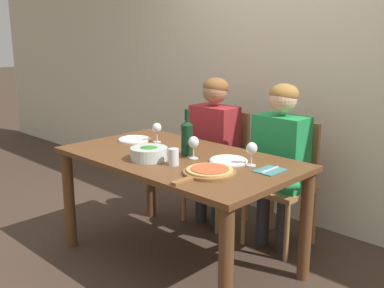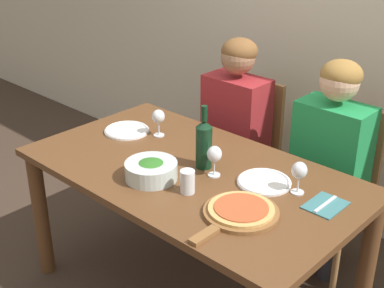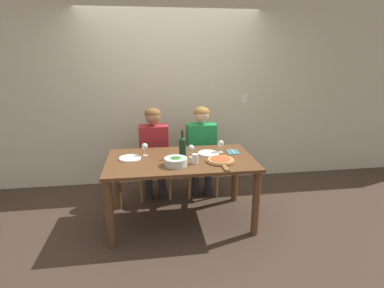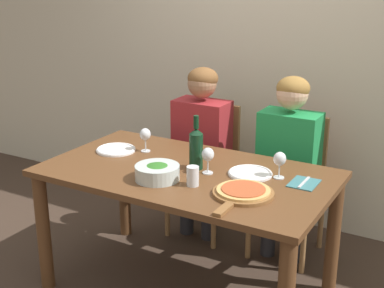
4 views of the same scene
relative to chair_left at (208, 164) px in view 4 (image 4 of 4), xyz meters
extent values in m
plane|color=#3D2D23|center=(0.28, -0.79, -0.51)|extent=(40.00, 40.00, 0.00)
cube|color=beige|center=(0.28, 0.45, 0.84)|extent=(10.00, 0.05, 2.70)
cube|color=brown|center=(0.28, -0.79, 0.25)|extent=(1.64, 0.92, 0.04)
cylinder|color=brown|center=(-0.48, -1.19, -0.14)|extent=(0.08, 0.08, 0.74)
cylinder|color=brown|center=(-0.48, -0.39, -0.14)|extent=(0.08, 0.08, 0.74)
cylinder|color=brown|center=(1.05, -0.39, -0.14)|extent=(0.08, 0.08, 0.74)
cube|color=#9E7042|center=(0.00, -0.08, -0.06)|extent=(0.42, 0.42, 0.04)
cube|color=#9E7042|center=(0.00, 0.12, 0.19)|extent=(0.38, 0.03, 0.47)
cylinder|color=#9E7042|center=(-0.19, -0.27, -0.29)|extent=(0.04, 0.04, 0.43)
cylinder|color=#9E7042|center=(0.19, -0.27, -0.29)|extent=(0.04, 0.04, 0.43)
cylinder|color=#9E7042|center=(-0.19, 0.11, -0.29)|extent=(0.04, 0.04, 0.43)
cylinder|color=#9E7042|center=(0.19, 0.11, -0.29)|extent=(0.04, 0.04, 0.43)
cube|color=#9E7042|center=(0.64, -0.08, -0.06)|extent=(0.42, 0.42, 0.04)
cube|color=#9E7042|center=(0.64, 0.12, 0.19)|extent=(0.38, 0.03, 0.47)
cylinder|color=#9E7042|center=(0.45, -0.27, -0.29)|extent=(0.04, 0.04, 0.43)
cylinder|color=#9E7042|center=(0.83, -0.27, -0.29)|extent=(0.04, 0.04, 0.43)
cylinder|color=#9E7042|center=(0.45, 0.11, -0.29)|extent=(0.04, 0.04, 0.43)
cylinder|color=#9E7042|center=(0.83, 0.11, -0.29)|extent=(0.04, 0.04, 0.43)
cylinder|color=#28282D|center=(-0.09, -0.16, -0.28)|extent=(0.10, 0.10, 0.47)
cylinder|color=#28282D|center=(0.09, -0.16, -0.28)|extent=(0.10, 0.10, 0.47)
cube|color=maroon|center=(0.00, -0.10, 0.23)|extent=(0.38, 0.22, 0.54)
cylinder|color=maroon|center=(-0.20, -0.34, 0.08)|extent=(0.07, 0.31, 0.14)
cylinder|color=maroon|center=(0.20, -0.34, 0.08)|extent=(0.07, 0.31, 0.14)
sphere|color=#9E7051|center=(0.00, -0.10, 0.62)|extent=(0.20, 0.20, 0.20)
ellipsoid|color=brown|center=(0.00, -0.09, 0.65)|extent=(0.21, 0.21, 0.15)
cylinder|color=#28282D|center=(0.55, -0.16, -0.28)|extent=(0.10, 0.10, 0.47)
cylinder|color=#28282D|center=(0.73, -0.16, -0.28)|extent=(0.10, 0.10, 0.47)
cube|color=#1E8C47|center=(0.64, -0.10, 0.23)|extent=(0.38, 0.22, 0.54)
cylinder|color=#1E8C47|center=(0.44, -0.34, 0.08)|extent=(0.07, 0.31, 0.14)
cylinder|color=#1E8C47|center=(0.84, -0.34, 0.08)|extent=(0.07, 0.31, 0.14)
sphere|color=#DBAD89|center=(0.64, -0.10, 0.62)|extent=(0.20, 0.20, 0.20)
ellipsoid|color=olive|center=(0.64, -0.09, 0.65)|extent=(0.21, 0.21, 0.15)
cylinder|color=black|center=(0.31, -0.73, 0.37)|extent=(0.08, 0.08, 0.21)
cone|color=black|center=(0.31, -0.73, 0.49)|extent=(0.08, 0.08, 0.03)
cylinder|color=black|center=(0.31, -0.73, 0.54)|extent=(0.03, 0.03, 0.07)
cylinder|color=silver|center=(0.21, -0.99, 0.31)|extent=(0.24, 0.24, 0.08)
ellipsoid|color=#2D6B23|center=(0.21, -0.99, 0.31)|extent=(0.20, 0.20, 0.09)
cylinder|color=white|center=(-0.28, -0.71, 0.27)|extent=(0.25, 0.25, 0.01)
torus|color=white|center=(-0.28, -0.71, 0.28)|extent=(0.24, 0.24, 0.01)
cylinder|color=white|center=(0.62, -0.67, 0.27)|extent=(0.25, 0.25, 0.01)
torus|color=white|center=(0.62, -0.67, 0.28)|extent=(0.24, 0.24, 0.01)
cylinder|color=brown|center=(0.71, -0.94, 0.28)|extent=(0.32, 0.32, 0.02)
cube|color=brown|center=(0.71, -1.17, 0.28)|extent=(0.04, 0.14, 0.02)
cylinder|color=tan|center=(0.71, -0.94, 0.29)|extent=(0.28, 0.28, 0.01)
cylinder|color=#AD4C28|center=(0.71, -0.94, 0.30)|extent=(0.23, 0.23, 0.01)
cylinder|color=silver|center=(-0.11, -0.63, 0.27)|extent=(0.06, 0.06, 0.01)
cylinder|color=silver|center=(-0.11, -0.63, 0.31)|extent=(0.01, 0.01, 0.07)
ellipsoid|color=silver|center=(-0.11, -0.63, 0.38)|extent=(0.07, 0.07, 0.08)
ellipsoid|color=maroon|center=(-0.11, -0.63, 0.37)|extent=(0.06, 0.06, 0.03)
cylinder|color=silver|center=(0.78, -0.64, 0.27)|extent=(0.06, 0.06, 0.01)
cylinder|color=silver|center=(0.78, -0.64, 0.31)|extent=(0.01, 0.01, 0.07)
ellipsoid|color=silver|center=(0.78, -0.64, 0.38)|extent=(0.07, 0.07, 0.08)
ellipsoid|color=maroon|center=(0.78, -0.64, 0.37)|extent=(0.06, 0.06, 0.03)
cylinder|color=silver|center=(0.41, -0.77, 0.27)|extent=(0.06, 0.06, 0.01)
cylinder|color=silver|center=(0.41, -0.77, 0.31)|extent=(0.01, 0.01, 0.07)
ellipsoid|color=silver|center=(0.41, -0.77, 0.38)|extent=(0.07, 0.07, 0.08)
ellipsoid|color=maroon|center=(0.41, -0.77, 0.37)|extent=(0.06, 0.06, 0.03)
cylinder|color=silver|center=(0.42, -0.96, 0.32)|extent=(0.07, 0.07, 0.11)
cube|color=#387075|center=(0.93, -0.65, 0.27)|extent=(0.14, 0.18, 0.01)
cube|color=silver|center=(0.93, -0.65, 0.28)|extent=(0.01, 0.17, 0.01)
camera|label=1|loc=(2.38, -2.82, 1.06)|focal=42.00mm
camera|label=2|loc=(1.83, -2.45, 1.46)|focal=50.00mm
camera|label=3|loc=(-0.04, -3.94, 1.40)|focal=28.00mm
camera|label=4|loc=(1.72, -3.24, 1.36)|focal=50.00mm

